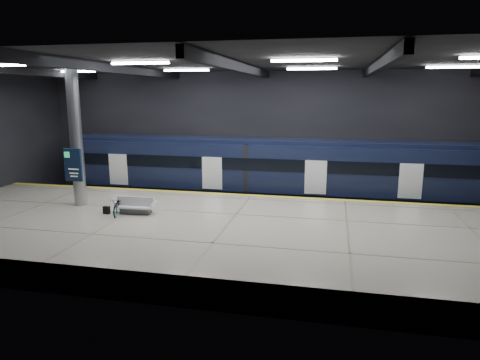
% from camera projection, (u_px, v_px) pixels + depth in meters
% --- Properties ---
extents(ground, '(30.00, 30.00, 0.00)m').
position_uv_depth(ground, '(241.00, 230.00, 21.02)').
color(ground, black).
rests_on(ground, ground).
extents(room_shell, '(30.10, 16.10, 8.05)m').
position_uv_depth(room_shell, '(241.00, 113.00, 19.88)').
color(room_shell, black).
rests_on(room_shell, ground).
extents(platform, '(30.00, 11.00, 1.10)m').
position_uv_depth(platform, '(228.00, 236.00, 18.52)').
color(platform, '#BDB3A0').
rests_on(platform, ground).
extents(safety_strip, '(30.00, 0.40, 0.01)m').
position_uv_depth(safety_strip, '(251.00, 195.00, 23.43)').
color(safety_strip, gold).
rests_on(safety_strip, platform).
extents(rails, '(30.00, 1.52, 0.16)m').
position_uv_depth(rails, '(259.00, 201.00, 26.27)').
color(rails, gray).
rests_on(rails, ground).
extents(train, '(29.40, 2.84, 3.79)m').
position_uv_depth(train, '(296.00, 171.00, 25.42)').
color(train, black).
rests_on(train, ground).
extents(bench, '(1.85, 0.84, 0.80)m').
position_uv_depth(bench, '(136.00, 208.00, 19.88)').
color(bench, '#595B60').
rests_on(bench, platform).
extents(bicycle, '(0.91, 1.65, 0.82)m').
position_uv_depth(bicycle, '(118.00, 206.00, 19.68)').
color(bicycle, '#99999E').
rests_on(bicycle, platform).
extents(pannier_bag, '(0.33, 0.23, 0.35)m').
position_uv_depth(pannier_bag, '(107.00, 210.00, 19.85)').
color(pannier_bag, black).
rests_on(pannier_bag, platform).
extents(info_column, '(0.90, 0.78, 6.90)m').
position_uv_depth(info_column, '(76.00, 138.00, 20.81)').
color(info_column, '#9EA0A5').
rests_on(info_column, platform).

